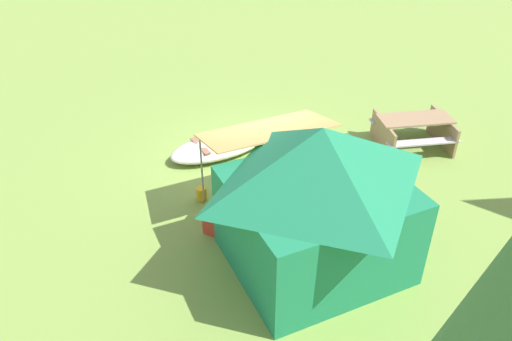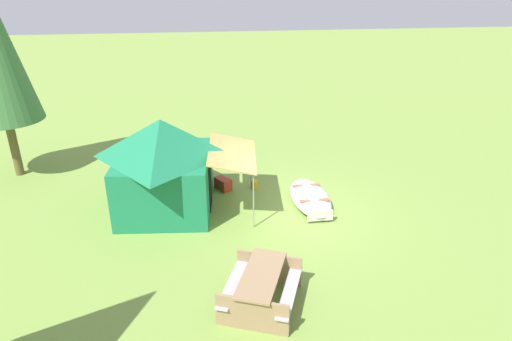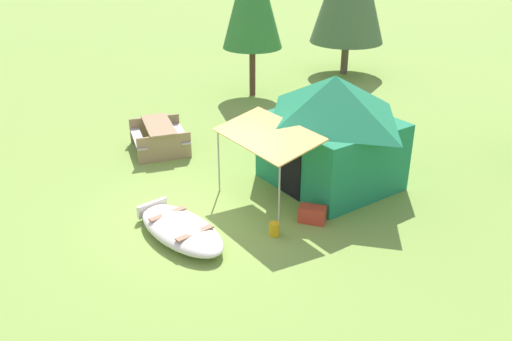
# 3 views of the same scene
# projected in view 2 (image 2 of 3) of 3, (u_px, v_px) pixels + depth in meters

# --- Properties ---
(ground_plane) EXTENTS (80.00, 80.00, 0.00)m
(ground_plane) POSITION_uv_depth(u_px,v_px,m) (286.00, 213.00, 12.64)
(ground_plane) COLOR olive
(beached_rowboat) EXTENTS (2.41, 1.09, 0.37)m
(beached_rowboat) POSITION_uv_depth(u_px,v_px,m) (310.00, 197.00, 13.10)
(beached_rowboat) COLOR silver
(beached_rowboat) RESTS_ON ground_plane
(canvas_cabin_tent) EXTENTS (3.17, 4.07, 2.64)m
(canvas_cabin_tent) POSITION_uv_depth(u_px,v_px,m) (164.00, 164.00, 12.36)
(canvas_cabin_tent) COLOR #1C7A4E
(canvas_cabin_tent) RESTS_ON ground_plane
(picnic_table) EXTENTS (2.09, 1.93, 0.76)m
(picnic_table) POSITION_uv_depth(u_px,v_px,m) (261.00, 285.00, 9.04)
(picnic_table) COLOR #987955
(picnic_table) RESTS_ON ground_plane
(cooler_box) EXTENTS (0.64, 0.55, 0.35)m
(cooler_box) POSITION_uv_depth(u_px,v_px,m) (223.00, 184.00, 13.98)
(cooler_box) COLOR #B83724
(cooler_box) RESTS_ON ground_plane
(fuel_can) EXTENTS (0.24, 0.24, 0.29)m
(fuel_can) POSITION_uv_depth(u_px,v_px,m) (255.00, 185.00, 14.00)
(fuel_can) COLOR gold
(fuel_can) RESTS_ON ground_plane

